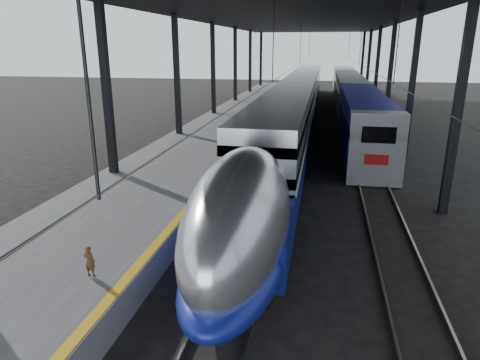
# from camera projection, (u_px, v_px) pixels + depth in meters

# --- Properties ---
(ground) EXTENTS (160.00, 160.00, 0.00)m
(ground) POSITION_uv_depth(u_px,v_px,m) (199.00, 243.00, 15.78)
(ground) COLOR black
(ground) RESTS_ON ground
(platform) EXTENTS (6.00, 80.00, 1.00)m
(platform) POSITION_uv_depth(u_px,v_px,m) (226.00, 129.00, 35.00)
(platform) COLOR #4C4C4F
(platform) RESTS_ON ground
(yellow_strip) EXTENTS (0.30, 80.00, 0.01)m
(yellow_strip) POSITION_uv_depth(u_px,v_px,m) (260.00, 124.00, 34.34)
(yellow_strip) COLOR gold
(yellow_strip) RESTS_ON platform
(rails) EXTENTS (6.52, 80.00, 0.16)m
(rails) POSITION_uv_depth(u_px,v_px,m) (325.00, 137.00, 33.67)
(rails) COLOR slate
(rails) RESTS_ON ground
(canopy) EXTENTS (18.00, 75.00, 9.47)m
(canopy) POSITION_uv_depth(u_px,v_px,m) (296.00, 15.00, 31.43)
(canopy) COLOR black
(canopy) RESTS_ON ground
(tgv_train) EXTENTS (2.94, 65.20, 4.21)m
(tgv_train) POSITION_uv_depth(u_px,v_px,m) (298.00, 104.00, 38.41)
(tgv_train) COLOR silver
(tgv_train) RESTS_ON ground
(second_train) EXTENTS (2.77, 56.05, 3.81)m
(second_train) POSITION_uv_depth(u_px,v_px,m) (350.00, 94.00, 46.94)
(second_train) COLOR navy
(second_train) RESTS_ON ground
(child) EXTENTS (0.33, 0.22, 0.87)m
(child) POSITION_uv_depth(u_px,v_px,m) (90.00, 261.00, 11.50)
(child) COLOR #442A16
(child) RESTS_ON platform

